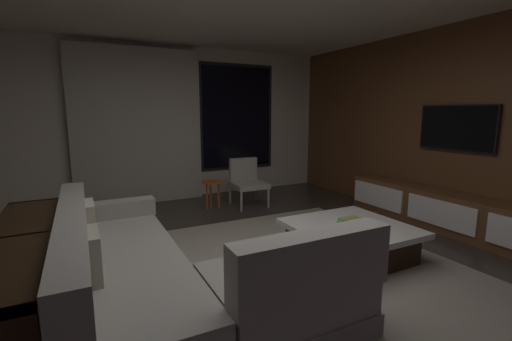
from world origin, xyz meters
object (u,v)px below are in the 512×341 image
(book_stack_on_coffee_table, at_px, (351,222))
(console_table_behind_couch, at_px, (23,280))
(side_stool, at_px, (212,186))
(mounted_tv, at_px, (456,128))
(sectional_couch, at_px, (163,277))
(media_console, at_px, (454,215))
(accent_chair_near_window, at_px, (247,179))
(coffee_table, at_px, (350,241))

(book_stack_on_coffee_table, distance_m, console_table_behind_couch, 2.94)
(side_stool, bearing_deg, mounted_tv, -42.17)
(mounted_tv, height_order, console_table_behind_couch, mounted_tv)
(side_stool, bearing_deg, sectional_couch, -117.44)
(sectional_couch, height_order, mounted_tv, mounted_tv)
(side_stool, distance_m, console_table_behind_couch, 3.36)
(book_stack_on_coffee_table, distance_m, media_console, 1.71)
(side_stool, distance_m, media_console, 3.45)
(mounted_tv, bearing_deg, accent_chair_near_window, 130.38)
(sectional_couch, xyz_separation_m, accent_chair_near_window, (1.96, 2.59, 0.14))
(coffee_table, height_order, mounted_tv, mounted_tv)
(coffee_table, relative_size, accent_chair_near_window, 1.49)
(coffee_table, relative_size, mounted_tv, 1.13)
(coffee_table, xyz_separation_m, side_stool, (-0.66, 2.47, 0.19))
(mounted_tv, relative_size, console_table_behind_couch, 0.49)
(book_stack_on_coffee_table, relative_size, media_console, 0.08)
(coffee_table, distance_m, media_console, 1.71)
(book_stack_on_coffee_table, bearing_deg, sectional_couch, -176.28)
(coffee_table, xyz_separation_m, mounted_tv, (1.89, 0.16, 1.16))
(accent_chair_near_window, relative_size, mounted_tv, 0.76)
(sectional_couch, relative_size, accent_chair_near_window, 3.21)
(accent_chair_near_window, bearing_deg, coffee_table, -88.72)
(coffee_table, height_order, accent_chair_near_window, accent_chair_near_window)
(book_stack_on_coffee_table, xyz_separation_m, console_table_behind_couch, (-2.94, -0.00, 0.02))
(coffee_table, xyz_separation_m, accent_chair_near_window, (-0.05, 2.45, 0.25))
(media_console, bearing_deg, mounted_tv, 47.51)
(accent_chair_near_window, xyz_separation_m, mounted_tv, (1.95, -2.29, 0.92))
(coffee_table, height_order, console_table_behind_couch, console_table_behind_couch)
(sectional_couch, xyz_separation_m, mounted_tv, (3.91, 0.30, 1.06))
(sectional_couch, distance_m, mounted_tv, 4.06)
(side_stool, height_order, media_console, media_console)
(media_console, bearing_deg, coffee_table, 178.81)
(sectional_couch, height_order, media_console, sectional_couch)
(coffee_table, distance_m, console_table_behind_couch, 2.94)
(book_stack_on_coffee_table, bearing_deg, accent_chair_near_window, 91.47)
(book_stack_on_coffee_table, xyz_separation_m, media_console, (1.70, -0.03, -0.15))
(console_table_behind_couch, bearing_deg, media_console, -0.34)
(media_console, xyz_separation_m, console_table_behind_couch, (-4.64, 0.03, 0.17))
(accent_chair_near_window, relative_size, side_stool, 1.70)
(book_stack_on_coffee_table, xyz_separation_m, accent_chair_near_window, (-0.06, 2.46, 0.04))
(sectional_couch, xyz_separation_m, book_stack_on_coffee_table, (2.02, 0.13, 0.11))
(media_console, bearing_deg, side_stool, 133.38)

